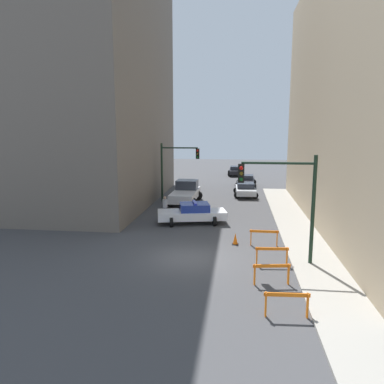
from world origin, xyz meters
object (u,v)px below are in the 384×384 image
object	(u,v)px
white_truck	(186,192)
traffic_cone	(235,239)
barrier_corner	(264,235)
traffic_light_far	(174,164)
parked_car_mid	(246,180)
parked_car_near	(245,189)
barrier_mid	(272,271)
police_car	(192,213)
barrier_front	(287,301)
parked_car_far	(236,171)
barrier_back	(272,253)
pedestrian_crossing	(165,207)
traffic_light_near	(288,193)

from	to	relation	value
white_truck	traffic_cone	bearing A→B (deg)	-67.34
barrier_corner	traffic_light_far	bearing A→B (deg)	120.96
parked_car_mid	traffic_cone	distance (m)	21.59
parked_car_near	barrier_corner	world-z (taller)	parked_car_near
barrier_mid	barrier_corner	bearing A→B (deg)	89.78
traffic_light_far	parked_car_near	xyz separation A→B (m)	(6.38, 3.51, -2.72)
police_car	barrier_front	distance (m)	13.47
traffic_light_far	parked_car_far	bearing A→B (deg)	74.44
barrier_back	barrier_corner	size ratio (longest dim) A/B	1.00
white_truck	traffic_cone	xyz separation A→B (m)	(4.49, -11.54, -0.59)
white_truck	traffic_cone	world-z (taller)	white_truck
police_car	parked_car_far	bearing A→B (deg)	-18.49
traffic_light_far	barrier_front	bearing A→B (deg)	-69.59
pedestrian_crossing	traffic_cone	world-z (taller)	pedestrian_crossing
traffic_light_near	barrier_mid	bearing A→B (deg)	-109.10
traffic_cone	barrier_mid	bearing A→B (deg)	-73.63
parked_car_mid	barrier_front	size ratio (longest dim) A/B	2.75
parked_car_near	parked_car_far	xyz separation A→B (m)	(-1.04, 15.66, 0.00)
police_car	barrier_mid	xyz separation A→B (m)	(4.58, -9.82, -0.11)
barrier_front	parked_car_far	bearing A→B (deg)	93.07
parked_car_near	parked_car_far	world-z (taller)	same
parked_car_mid	parked_car_far	xyz separation A→B (m)	(-1.20, 9.52, 0.00)
police_car	barrier_corner	size ratio (longest dim) A/B	3.12
parked_car_far	barrier_mid	distance (m)	36.48
parked_car_far	barrier_mid	bearing A→B (deg)	-88.50
white_truck	parked_car_far	xyz separation A→B (m)	(4.25, 19.54, -0.23)
parked_car_far	barrier_corner	size ratio (longest dim) A/B	2.71
traffic_light_near	police_car	size ratio (longest dim) A/B	1.04
police_car	barrier_back	distance (m)	8.93
pedestrian_crossing	traffic_cone	size ratio (longest dim) A/B	2.53
barrier_front	barrier_corner	xyz separation A→B (m)	(-0.27, 8.04, 0.00)
pedestrian_crossing	traffic_light_far	bearing A→B (deg)	50.47
parked_car_mid	barrier_back	xyz separation A→B (m)	(0.82, -24.64, -0.06)
traffic_light_far	pedestrian_crossing	world-z (taller)	traffic_light_far
traffic_light_far	parked_car_mid	xyz separation A→B (m)	(6.54, 9.65, -2.72)
white_truck	parked_car_near	world-z (taller)	white_truck
traffic_light_far	barrier_front	size ratio (longest dim) A/B	3.25
parked_car_far	barrier_mid	xyz separation A→B (m)	(1.81, -36.44, -0.06)
barrier_mid	barrier_back	distance (m)	2.29
traffic_light_far	barrier_mid	world-z (taller)	traffic_light_far
white_truck	parked_car_near	xyz separation A→B (m)	(5.30, 3.88, -0.23)
barrier_mid	parked_car_near	bearing A→B (deg)	92.12
traffic_light_near	parked_car_near	size ratio (longest dim) A/B	1.19
traffic_cone	parked_car_near	bearing A→B (deg)	87.02
barrier_mid	parked_car_far	bearing A→B (deg)	92.85
parked_car_far	pedestrian_crossing	xyz separation A→B (m)	(-4.90, -25.59, 0.19)
traffic_light_near	parked_car_mid	xyz separation A→B (m)	(-1.50, 24.38, -2.86)
traffic_light_near	parked_car_mid	bearing A→B (deg)	93.51
parked_car_mid	barrier_back	bearing A→B (deg)	-84.79
traffic_light_near	pedestrian_crossing	bearing A→B (deg)	132.45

